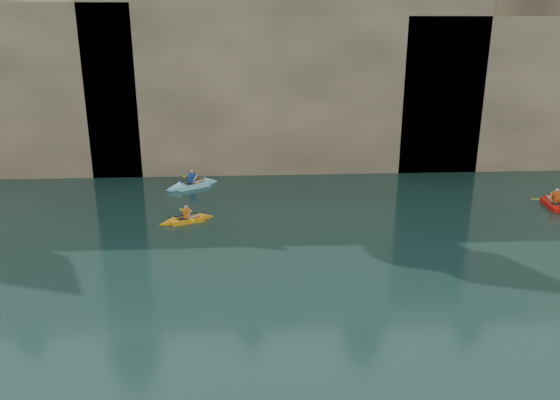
{
  "coord_description": "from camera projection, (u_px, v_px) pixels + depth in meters",
  "views": [
    {
      "loc": [
        -0.47,
        -11.47,
        9.03
      ],
      "look_at": [
        0.64,
        7.1,
        3.0
      ],
      "focal_mm": 35.0,
      "sensor_mm": 36.0,
      "label": 1
    }
  ],
  "objects": [
    {
      "name": "kayaker_red_far",
      "position": [
        555.0,
        204.0,
        28.09
      ],
      "size": [
        2.44,
        3.46,
        1.25
      ],
      "rotation": [
        0.0,
        0.0,
        1.43
      ],
      "color": "red",
      "rests_on": "ground"
    },
    {
      "name": "sea_cave_east",
      "position": [
        414.0,
        136.0,
        34.41
      ],
      "size": [
        5.0,
        1.0,
        4.5
      ],
      "primitive_type": "cube",
      "color": "black",
      "rests_on": "ground"
    },
    {
      "name": "sea_cave_center",
      "position": [
        191.0,
        149.0,
        33.82
      ],
      "size": [
        3.5,
        1.0,
        3.2
      ],
      "primitive_type": "cube",
      "color": "black",
      "rests_on": "ground"
    },
    {
      "name": "cliff_slab_center",
      "position": [
        287.0,
        80.0,
        33.52
      ],
      "size": [
        24.0,
        2.4,
        11.4
      ],
      "primitive_type": "cube",
      "color": "tan",
      "rests_on": "ground"
    },
    {
      "name": "cliff",
      "position": [
        253.0,
        66.0,
        40.34
      ],
      "size": [
        70.0,
        16.0,
        12.0
      ],
      "primitive_type": "cube",
      "color": "tan",
      "rests_on": "ground"
    },
    {
      "name": "kayaker_orange",
      "position": [
        187.0,
        220.0,
        25.98
      ],
      "size": [
        2.76,
        1.95,
        1.04
      ],
      "rotation": [
        0.0,
        0.0,
        0.41
      ],
      "color": "orange",
      "rests_on": "ground"
    },
    {
      "name": "kayaker_ltblue_mid",
      "position": [
        192.0,
        185.0,
        31.48
      ],
      "size": [
        3.27,
        2.49,
        1.29
      ],
      "rotation": [
        0.0,
        0.0,
        0.57
      ],
      "color": "#95E0FA",
      "rests_on": "ground"
    }
  ]
}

